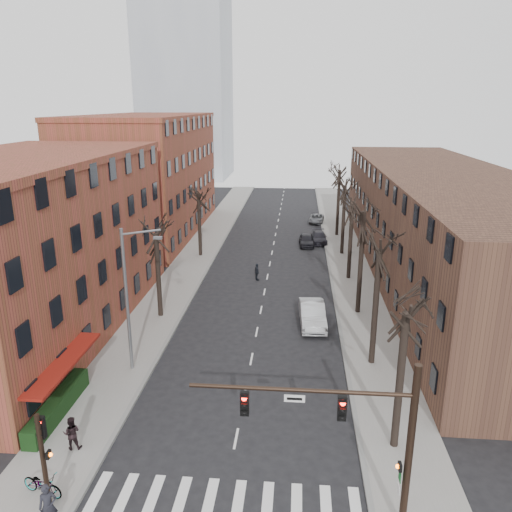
% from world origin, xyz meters
% --- Properties ---
extents(ground, '(160.00, 160.00, 0.00)m').
position_xyz_m(ground, '(0.00, 0.00, 0.00)').
color(ground, black).
rests_on(ground, ground).
extents(sidewalk_left, '(4.00, 90.00, 0.15)m').
position_xyz_m(sidewalk_left, '(-8.00, 35.00, 0.07)').
color(sidewalk_left, gray).
rests_on(sidewalk_left, ground).
extents(sidewalk_right, '(4.00, 90.00, 0.15)m').
position_xyz_m(sidewalk_right, '(8.00, 35.00, 0.07)').
color(sidewalk_right, gray).
rests_on(sidewalk_right, ground).
extents(building_left_near, '(12.00, 26.00, 12.00)m').
position_xyz_m(building_left_near, '(-16.00, 15.00, 6.00)').
color(building_left_near, brown).
rests_on(building_left_near, ground).
extents(building_left_far, '(12.00, 28.00, 14.00)m').
position_xyz_m(building_left_far, '(-16.00, 44.00, 7.00)').
color(building_left_far, brown).
rests_on(building_left_far, ground).
extents(building_right, '(12.00, 50.00, 10.00)m').
position_xyz_m(building_right, '(16.00, 30.00, 5.00)').
color(building_right, '#523426').
rests_on(building_right, ground).
extents(office_tower, '(18.00, 18.00, 60.00)m').
position_xyz_m(office_tower, '(-22.00, 95.00, 30.00)').
color(office_tower, '#B2B7BF').
rests_on(office_tower, ground).
extents(awning_left, '(1.20, 7.00, 0.15)m').
position_xyz_m(awning_left, '(-9.40, 6.00, 0.00)').
color(awning_left, maroon).
rests_on(awning_left, ground).
extents(hedge, '(0.80, 6.00, 1.00)m').
position_xyz_m(hedge, '(-9.50, 5.00, 0.65)').
color(hedge, black).
rests_on(hedge, sidewalk_left).
extents(tree_right_a, '(5.20, 5.20, 10.00)m').
position_xyz_m(tree_right_a, '(7.60, 4.00, 0.00)').
color(tree_right_a, black).
rests_on(tree_right_a, ground).
extents(tree_right_b, '(5.20, 5.20, 10.80)m').
position_xyz_m(tree_right_b, '(7.60, 12.00, 0.00)').
color(tree_right_b, black).
rests_on(tree_right_b, ground).
extents(tree_right_c, '(5.20, 5.20, 11.60)m').
position_xyz_m(tree_right_c, '(7.60, 20.00, 0.00)').
color(tree_right_c, black).
rests_on(tree_right_c, ground).
extents(tree_right_d, '(5.20, 5.20, 10.00)m').
position_xyz_m(tree_right_d, '(7.60, 28.00, 0.00)').
color(tree_right_d, black).
rests_on(tree_right_d, ground).
extents(tree_right_e, '(5.20, 5.20, 10.80)m').
position_xyz_m(tree_right_e, '(7.60, 36.00, 0.00)').
color(tree_right_e, black).
rests_on(tree_right_e, ground).
extents(tree_right_f, '(5.20, 5.20, 11.60)m').
position_xyz_m(tree_right_f, '(7.60, 44.00, 0.00)').
color(tree_right_f, black).
rests_on(tree_right_f, ground).
extents(tree_left_a, '(5.20, 5.20, 9.50)m').
position_xyz_m(tree_left_a, '(-7.60, 18.00, 0.00)').
color(tree_left_a, black).
rests_on(tree_left_a, ground).
extents(tree_left_b, '(5.20, 5.20, 9.50)m').
position_xyz_m(tree_left_b, '(-7.60, 34.00, 0.00)').
color(tree_left_b, black).
rests_on(tree_left_b, ground).
extents(signal_mast_arm, '(8.14, 0.30, 7.20)m').
position_xyz_m(signal_mast_arm, '(5.45, -1.00, 4.40)').
color(signal_mast_arm, black).
rests_on(signal_mast_arm, ground).
extents(signal_pole_left, '(0.47, 0.44, 4.40)m').
position_xyz_m(signal_pole_left, '(-6.99, -0.95, 2.61)').
color(signal_pole_left, black).
rests_on(signal_pole_left, ground).
extents(streetlight, '(2.45, 0.22, 9.03)m').
position_xyz_m(streetlight, '(-7.03, 10.00, 5.01)').
color(streetlight, slate).
rests_on(streetlight, ground).
extents(silver_sedan, '(2.06, 5.17, 1.67)m').
position_xyz_m(silver_sedan, '(4.00, 17.58, 0.84)').
color(silver_sedan, '#ADB1B5').
rests_on(silver_sedan, ground).
extents(parked_car_near, '(1.82, 4.08, 1.36)m').
position_xyz_m(parked_car_near, '(3.80, 39.13, 0.68)').
color(parked_car_near, black).
rests_on(parked_car_near, ground).
extents(parked_car_mid, '(1.90, 4.35, 1.24)m').
position_xyz_m(parked_car_mid, '(5.30, 40.70, 0.62)').
color(parked_car_mid, black).
rests_on(parked_car_mid, ground).
extents(parked_car_far, '(2.30, 4.27, 1.14)m').
position_xyz_m(parked_car_far, '(5.30, 51.05, 0.57)').
color(parked_car_far, slate).
rests_on(parked_car_far, ground).
extents(pedestrian_a, '(0.80, 0.70, 1.85)m').
position_xyz_m(pedestrian_a, '(-6.46, -2.00, 1.08)').
color(pedestrian_a, black).
rests_on(pedestrian_a, sidewalk_left).
extents(pedestrian_b, '(0.92, 0.78, 1.66)m').
position_xyz_m(pedestrian_b, '(-7.56, 2.46, 0.98)').
color(pedestrian_b, black).
rests_on(pedestrian_b, sidewalk_left).
extents(pedestrian_crossing, '(0.74, 1.03, 1.62)m').
position_xyz_m(pedestrian_crossing, '(-0.91, 26.95, 0.81)').
color(pedestrian_crossing, black).
rests_on(pedestrian_crossing, ground).
extents(bicycle, '(2.06, 1.19, 1.02)m').
position_xyz_m(bicycle, '(-7.52, -0.47, 0.66)').
color(bicycle, gray).
rests_on(bicycle, sidewalk_left).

